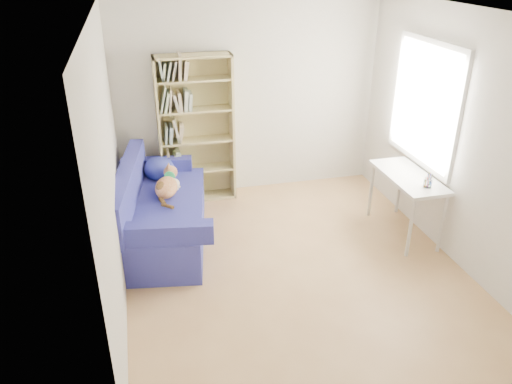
% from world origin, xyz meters
% --- Properties ---
extents(ground, '(4.00, 4.00, 0.00)m').
position_xyz_m(ground, '(0.00, 0.00, 0.00)').
color(ground, '#AA7D4D').
rests_on(ground, ground).
extents(room_shell, '(3.54, 4.04, 2.62)m').
position_xyz_m(room_shell, '(0.10, 0.03, 1.64)').
color(room_shell, silver).
rests_on(room_shell, ground).
extents(sofa, '(1.18, 2.03, 0.93)m').
position_xyz_m(sofa, '(-1.33, 0.88, 0.36)').
color(sofa, navy).
rests_on(sofa, ground).
extents(bookshelf, '(0.96, 0.30, 1.93)m').
position_xyz_m(bookshelf, '(-0.74, 1.83, 0.89)').
color(bookshelf, tan).
rests_on(bookshelf, ground).
extents(desk, '(0.49, 1.07, 0.75)m').
position_xyz_m(desk, '(1.49, 0.33, 0.66)').
color(desk, white).
rests_on(desk, ground).
extents(pen_cup, '(0.09, 0.09, 0.17)m').
position_xyz_m(pen_cup, '(1.52, 0.01, 0.81)').
color(pen_cup, white).
rests_on(pen_cup, desk).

